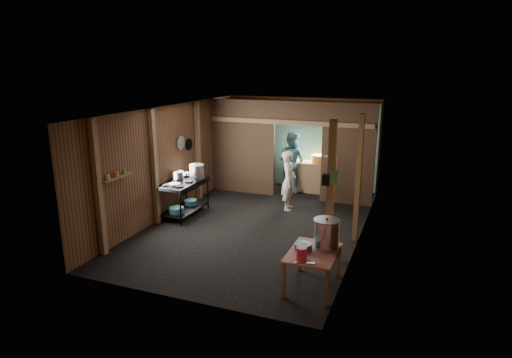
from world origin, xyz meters
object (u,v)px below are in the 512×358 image
at_px(stove_pot_large, 197,172).
at_px(prep_table, 313,269).
at_px(cook, 289,181).
at_px(gas_range, 184,198).
at_px(pink_bucket, 301,254).
at_px(yellow_tub, 319,159).
at_px(stock_pot, 326,234).

bearing_deg(stove_pot_large, prep_table, -36.72).
bearing_deg(cook, gas_range, 108.53).
relative_size(pink_bucket, cook, 0.14).
distance_m(yellow_tub, cook, 1.80).
distance_m(gas_range, stock_pot, 4.37).
xyz_separation_m(stove_pot_large, stock_pot, (3.69, -2.39, -0.16)).
bearing_deg(stove_pot_large, stock_pot, -32.95).
bearing_deg(pink_bucket, prep_table, 73.43).
xyz_separation_m(pink_bucket, cook, (-1.40, 3.93, 0.03)).
bearing_deg(prep_table, gas_range, 148.68).
height_order(stock_pot, pink_bucket, stock_pot).
bearing_deg(prep_table, stock_pot, 59.47).
bearing_deg(pink_bucket, yellow_tub, 100.64).
xyz_separation_m(gas_range, cook, (2.20, 1.32, 0.32)).
bearing_deg(gas_range, yellow_tub, 50.47).
xyz_separation_m(stock_pot, cook, (-1.65, 3.33, -0.10)).
bearing_deg(stock_pot, stove_pot_large, 147.05).
distance_m(prep_table, cook, 3.91).
relative_size(gas_range, pink_bucket, 7.10).
distance_m(stock_pot, pink_bucket, 0.66).
height_order(stock_pot, yellow_tub, stock_pot).
xyz_separation_m(stove_pot_large, yellow_tub, (2.37, 2.70, -0.04)).
xyz_separation_m(prep_table, stove_pot_large, (-3.54, 2.64, 0.69)).
bearing_deg(cook, prep_table, -169.66).
relative_size(gas_range, yellow_tub, 3.57).
relative_size(gas_range, stove_pot_large, 3.96).
bearing_deg(gas_range, stove_pot_large, 66.06).
xyz_separation_m(gas_range, stove_pot_large, (0.17, 0.38, 0.58)).
bearing_deg(stove_pot_large, pink_bucket, -40.96).
distance_m(stove_pot_large, pink_bucket, 4.56).
height_order(gas_range, stove_pot_large, stove_pot_large).
bearing_deg(stove_pot_large, yellow_tub, 48.68).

